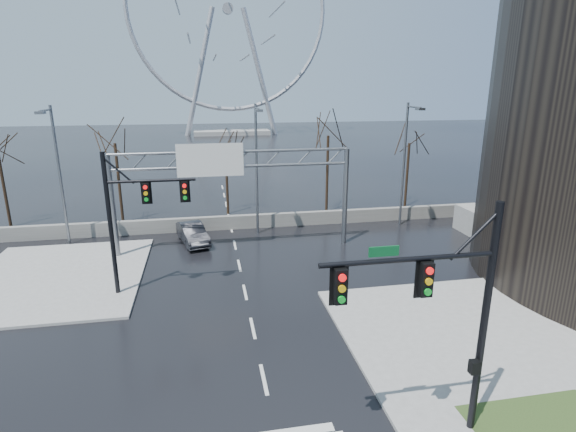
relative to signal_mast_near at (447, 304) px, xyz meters
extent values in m
plane|color=black|center=(-5.14, 4.04, -4.87)|extent=(260.00, 260.00, 0.00)
cube|color=gray|center=(4.86, 6.04, -4.80)|extent=(12.00, 10.00, 0.15)
cube|color=gray|center=(-16.14, 16.04, -4.80)|extent=(10.00, 12.00, 0.15)
cube|color=slate|center=(-5.14, 24.04, -4.32)|extent=(52.00, 0.50, 1.10)
cylinder|color=black|center=(1.36, 0.04, -0.87)|extent=(0.24, 0.24, 8.00)
cylinder|color=black|center=(-1.34, 0.04, 1.53)|extent=(5.40, 0.16, 0.16)
cube|color=black|center=(-0.84, -0.11, 0.93)|extent=(0.35, 0.28, 1.05)
cube|color=black|center=(-3.44, -0.11, 0.93)|extent=(0.35, 0.28, 1.05)
cylinder|color=black|center=(-12.14, 13.04, -0.87)|extent=(0.24, 0.24, 8.00)
cylinder|color=black|center=(-9.84, 13.04, 1.53)|extent=(4.60, 0.16, 0.16)
cube|color=black|center=(-10.14, 12.89, 0.93)|extent=(0.35, 0.28, 1.05)
cube|color=black|center=(-8.14, 12.89, 0.93)|extent=(0.35, 0.28, 1.05)
cylinder|color=slate|center=(-13.14, 19.04, -1.37)|extent=(0.36, 0.36, 7.00)
cylinder|color=slate|center=(2.86, 19.04, -1.37)|extent=(0.36, 0.36, 7.00)
cylinder|color=slate|center=(-5.14, 19.04, 2.13)|extent=(16.00, 0.20, 0.20)
cylinder|color=slate|center=(-5.14, 19.04, 1.13)|extent=(16.00, 0.20, 0.20)
cube|color=#0A4E22|center=(-6.64, 18.89, 1.63)|extent=(4.20, 0.10, 2.00)
cube|color=silver|center=(-6.64, 18.83, 1.63)|extent=(4.40, 0.02, 2.20)
cylinder|color=slate|center=(-17.14, 22.54, 0.13)|extent=(0.20, 0.20, 10.00)
cylinder|color=slate|center=(-17.14, 21.44, 4.83)|extent=(0.12, 2.20, 0.12)
cube|color=slate|center=(-17.14, 20.44, 4.73)|extent=(0.50, 0.70, 0.18)
cylinder|color=slate|center=(-3.14, 22.54, 0.13)|extent=(0.20, 0.20, 10.00)
cylinder|color=slate|center=(-3.14, 21.44, 4.83)|extent=(0.12, 2.20, 0.12)
cube|color=slate|center=(-3.14, 20.44, 4.73)|extent=(0.50, 0.70, 0.18)
cylinder|color=slate|center=(8.86, 22.54, 0.13)|extent=(0.20, 0.20, 10.00)
cylinder|color=slate|center=(8.86, 21.44, 4.83)|extent=(0.12, 2.20, 0.12)
cube|color=slate|center=(8.86, 20.44, 4.73)|extent=(0.50, 0.70, 0.18)
cylinder|color=black|center=(-23.14, 28.04, -1.72)|extent=(0.24, 0.24, 6.30)
cylinder|color=black|center=(-14.14, 27.54, -1.50)|extent=(0.24, 0.24, 6.75)
cylinder|color=black|center=(-5.14, 28.54, -1.95)|extent=(0.24, 0.24, 5.85)
cylinder|color=black|center=(3.86, 27.54, -1.36)|extent=(0.24, 0.24, 7.02)
cylinder|color=black|center=(11.86, 28.04, -1.81)|extent=(0.24, 0.24, 6.12)
cube|color=gray|center=(-0.14, 99.04, -4.37)|extent=(18.00, 6.00, 1.00)
torus|color=#B2B2B7|center=(-0.14, 99.04, 23.13)|extent=(45.00, 1.00, 45.00)
cylinder|color=#B2B2B7|center=(-0.14, 99.04, 23.13)|extent=(2.40, 1.50, 2.40)
cylinder|color=#B2B2B7|center=(-7.14, 99.04, 9.13)|extent=(8.28, 1.20, 28.82)
cylinder|color=#B2B2B7|center=(6.86, 99.04, 9.13)|extent=(8.28, 1.20, 28.82)
imported|color=black|center=(-8.15, 21.04, -4.13)|extent=(2.67, 4.77, 1.49)
camera|label=1|loc=(-7.02, -11.20, 6.33)|focal=28.00mm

